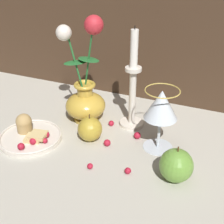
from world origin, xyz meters
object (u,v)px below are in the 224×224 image
(vase, at_px, (85,94))
(candlestick, at_px, (133,90))
(wine_glass, at_px, (161,107))
(apple_beside_vase, at_px, (176,165))
(plate_with_pastries, at_px, (30,134))
(apple_near_glass, at_px, (90,129))

(vase, xyz_separation_m, candlestick, (0.14, 0.03, 0.03))
(wine_glass, height_order, apple_beside_vase, wine_glass)
(candlestick, bearing_deg, apple_beside_vase, -47.00)
(vase, relative_size, candlestick, 1.07)
(plate_with_pastries, bearing_deg, apple_beside_vase, -0.80)
(plate_with_pastries, xyz_separation_m, apple_beside_vase, (0.41, -0.01, 0.02))
(apple_near_glass, bearing_deg, plate_with_pastries, -158.03)
(vase, height_order, apple_beside_vase, vase)
(candlestick, distance_m, apple_near_glass, 0.16)
(vase, distance_m, candlestick, 0.15)
(vase, bearing_deg, plate_with_pastries, -121.53)
(candlestick, relative_size, apple_beside_vase, 3.26)
(wine_glass, relative_size, candlestick, 0.57)
(apple_beside_vase, bearing_deg, candlestick, 133.00)
(plate_with_pastries, bearing_deg, vase, 58.47)
(plate_with_pastries, relative_size, wine_glass, 1.02)
(apple_near_glass, bearing_deg, apple_beside_vase, -15.20)
(vase, relative_size, plate_with_pastries, 1.84)
(candlestick, distance_m, apple_beside_vase, 0.27)
(apple_beside_vase, distance_m, apple_near_glass, 0.26)
(plate_with_pastries, distance_m, candlestick, 0.32)
(candlestick, xyz_separation_m, apple_beside_vase, (0.18, -0.19, -0.08))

